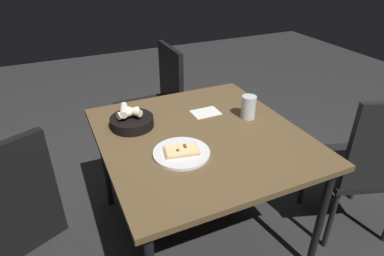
{
  "coord_description": "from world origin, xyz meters",
  "views": [
    {
      "loc": [
        -0.66,
        -1.33,
        1.6
      ],
      "look_at": [
        -0.05,
        -0.01,
        0.77
      ],
      "focal_mm": 30.81,
      "sensor_mm": 36.0,
      "label": 1
    }
  ],
  "objects_px": {
    "beer_glass": "(248,108)",
    "chair_near": "(367,161)",
    "chair_spare": "(28,255)",
    "bread_basket": "(132,120)",
    "pizza_plate": "(181,152)",
    "chair_far": "(158,98)",
    "dining_table": "(201,143)"
  },
  "relations": [
    {
      "from": "pizza_plate",
      "to": "chair_spare",
      "type": "bearing_deg",
      "value": -166.82
    },
    {
      "from": "chair_far",
      "to": "dining_table",
      "type": "bearing_deg",
      "value": -94.57
    },
    {
      "from": "chair_near",
      "to": "chair_far",
      "type": "distance_m",
      "value": 1.51
    },
    {
      "from": "beer_glass",
      "to": "chair_spare",
      "type": "relative_size",
      "value": 0.13
    },
    {
      "from": "dining_table",
      "to": "chair_near",
      "type": "bearing_deg",
      "value": -23.93
    },
    {
      "from": "dining_table",
      "to": "pizza_plate",
      "type": "relative_size",
      "value": 4.0
    },
    {
      "from": "bread_basket",
      "to": "chair_far",
      "type": "bearing_deg",
      "value": 61.34
    },
    {
      "from": "pizza_plate",
      "to": "chair_far",
      "type": "bearing_deg",
      "value": 77.2
    },
    {
      "from": "pizza_plate",
      "to": "chair_near",
      "type": "xyz_separation_m",
      "value": [
        1.01,
        -0.24,
        -0.19
      ]
    },
    {
      "from": "bread_basket",
      "to": "chair_far",
      "type": "relative_size",
      "value": 0.26
    },
    {
      "from": "bread_basket",
      "to": "chair_spare",
      "type": "height_order",
      "value": "chair_spare"
    },
    {
      "from": "dining_table",
      "to": "beer_glass",
      "type": "distance_m",
      "value": 0.35
    },
    {
      "from": "beer_glass",
      "to": "chair_spare",
      "type": "bearing_deg",
      "value": -163.54
    },
    {
      "from": "dining_table",
      "to": "chair_near",
      "type": "height_order",
      "value": "chair_near"
    },
    {
      "from": "pizza_plate",
      "to": "beer_glass",
      "type": "height_order",
      "value": "beer_glass"
    },
    {
      "from": "chair_near",
      "to": "chair_spare",
      "type": "distance_m",
      "value": 1.73
    },
    {
      "from": "bread_basket",
      "to": "beer_glass",
      "type": "distance_m",
      "value": 0.66
    },
    {
      "from": "chair_near",
      "to": "chair_far",
      "type": "xyz_separation_m",
      "value": [
        -0.77,
        1.3,
        -0.01
      ]
    },
    {
      "from": "dining_table",
      "to": "pizza_plate",
      "type": "distance_m",
      "value": 0.22
    },
    {
      "from": "beer_glass",
      "to": "chair_spare",
      "type": "distance_m",
      "value": 1.27
    },
    {
      "from": "bread_basket",
      "to": "chair_spare",
      "type": "xyz_separation_m",
      "value": [
        -0.57,
        -0.53,
        -0.2
      ]
    },
    {
      "from": "bread_basket",
      "to": "chair_spare",
      "type": "distance_m",
      "value": 0.8
    },
    {
      "from": "pizza_plate",
      "to": "beer_glass",
      "type": "relative_size",
      "value": 2.07
    },
    {
      "from": "chair_far",
      "to": "chair_spare",
      "type": "bearing_deg",
      "value": -127.88
    },
    {
      "from": "beer_glass",
      "to": "chair_spare",
      "type": "height_order",
      "value": "chair_spare"
    },
    {
      "from": "chair_near",
      "to": "dining_table",
      "type": "bearing_deg",
      "value": 156.07
    },
    {
      "from": "beer_glass",
      "to": "chair_near",
      "type": "relative_size",
      "value": 0.14
    },
    {
      "from": "pizza_plate",
      "to": "chair_far",
      "type": "xyz_separation_m",
      "value": [
        0.24,
        1.06,
        -0.2
      ]
    },
    {
      "from": "pizza_plate",
      "to": "beer_glass",
      "type": "xyz_separation_m",
      "value": [
        0.49,
        0.19,
        0.05
      ]
    },
    {
      "from": "pizza_plate",
      "to": "bread_basket",
      "type": "height_order",
      "value": "bread_basket"
    },
    {
      "from": "pizza_plate",
      "to": "chair_spare",
      "type": "relative_size",
      "value": 0.28
    },
    {
      "from": "dining_table",
      "to": "beer_glass",
      "type": "height_order",
      "value": "beer_glass"
    }
  ]
}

